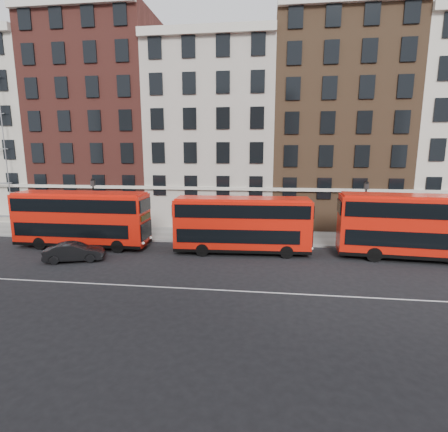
# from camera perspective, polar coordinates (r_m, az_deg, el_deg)

# --- Properties ---
(ground) EXTENTS (120.00, 120.00, 0.00)m
(ground) POSITION_cam_1_polar(r_m,az_deg,el_deg) (23.02, -8.45, -9.54)
(ground) COLOR black
(ground) RESTS_ON ground
(pavement) EXTENTS (80.00, 5.00, 0.15)m
(pavement) POSITION_cam_1_polar(r_m,az_deg,el_deg) (32.78, -3.49, -3.11)
(pavement) COLOR gray
(pavement) RESTS_ON ground
(kerb) EXTENTS (80.00, 0.30, 0.16)m
(kerb) POSITION_cam_1_polar(r_m,az_deg,el_deg) (30.40, -4.37, -4.23)
(kerb) COLOR gray
(kerb) RESTS_ON ground
(road_centre_line) EXTENTS (70.00, 0.12, 0.01)m
(road_centre_line) POSITION_cam_1_polar(r_m,az_deg,el_deg) (21.23, -9.94, -11.37)
(road_centre_line) COLOR white
(road_centre_line) RESTS_ON ground
(building_terrace) EXTENTS (64.00, 11.95, 22.00)m
(building_terrace) POSITION_cam_1_polar(r_m,az_deg,el_deg) (39.19, -2.03, 14.17)
(building_terrace) COLOR #AEA896
(building_terrace) RESTS_ON ground
(bus_b) EXTENTS (10.89, 2.68, 4.57)m
(bus_b) POSITION_cam_1_polar(r_m,az_deg,el_deg) (30.75, -22.27, -0.31)
(bus_b) COLOR red
(bus_b) RESTS_ON ground
(bus_c) EXTENTS (10.50, 2.99, 4.37)m
(bus_c) POSITION_cam_1_polar(r_m,az_deg,el_deg) (26.87, 2.90, -1.26)
(bus_c) COLOR red
(bus_c) RESTS_ON ground
(bus_d) EXTENTS (11.56, 3.66, 4.78)m
(bus_d) POSITION_cam_1_polar(r_m,az_deg,el_deg) (28.88, 29.37, -1.36)
(bus_d) COLOR red
(bus_d) RESTS_ON ground
(car_front) EXTENTS (4.34, 2.60, 1.35)m
(car_front) POSITION_cam_1_polar(r_m,az_deg,el_deg) (27.55, -23.23, -5.42)
(car_front) COLOR black
(car_front) RESTS_ON ground
(lamp_post_left) EXTENTS (0.44, 0.44, 5.33)m
(lamp_post_left) POSITION_cam_1_polar(r_m,az_deg,el_deg) (33.68, -20.41, 1.81)
(lamp_post_left) COLOR black
(lamp_post_left) RESTS_ON pavement
(lamp_post_right) EXTENTS (0.44, 0.44, 5.33)m
(lamp_post_right) POSITION_cam_1_polar(r_m,az_deg,el_deg) (31.31, 21.97, 1.07)
(lamp_post_right) COLOR black
(lamp_post_right) RESTS_ON pavement
(iron_railings) EXTENTS (6.60, 0.06, 1.00)m
(iron_railings) POSITION_cam_1_polar(r_m,az_deg,el_deg) (34.75, -2.82, -1.32)
(iron_railings) COLOR black
(iron_railings) RESTS_ON pavement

